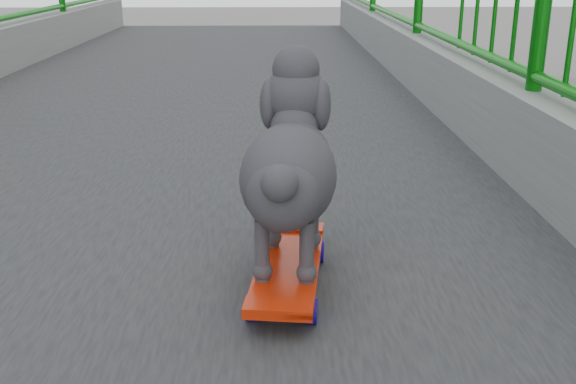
# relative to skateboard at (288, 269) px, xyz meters

# --- Properties ---
(skateboard) EXTENTS (0.20, 0.50, 0.06)m
(skateboard) POSITION_rel_skateboard_xyz_m (0.00, 0.00, 0.00)
(skateboard) COLOR red
(skateboard) RESTS_ON footbridge
(poodle) EXTENTS (0.25, 0.52, 0.43)m
(poodle) POSITION_rel_skateboard_xyz_m (0.00, 0.03, 0.25)
(poodle) COLOR #29272B
(poodle) RESTS_ON skateboard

